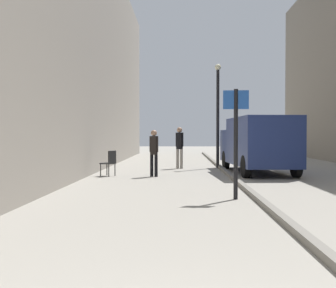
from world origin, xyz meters
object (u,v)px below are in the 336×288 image
pedestrian_main_foreground (154,150)px  pedestrian_mid_block (180,145)px  delivery_van (257,143)px  street_sign_post (236,134)px  lamp_post (218,109)px  cafe_chair_near_window (110,161)px

pedestrian_main_foreground → pedestrian_mid_block: bearing=93.9°
delivery_van → street_sign_post: street_sign_post is taller
street_sign_post → lamp_post: size_ratio=0.55×
pedestrian_mid_block → lamp_post: 2.45m
pedestrian_main_foreground → delivery_van: bearing=40.8°
lamp_post → street_sign_post: bearing=-92.5°
pedestrian_main_foreground → pedestrian_mid_block: pedestrian_mid_block is taller
delivery_van → street_sign_post: 7.12m
street_sign_post → delivery_van: bearing=-101.9°
pedestrian_main_foreground → street_sign_post: bearing=-48.3°
delivery_van → lamp_post: lamp_post is taller
cafe_chair_near_window → pedestrian_mid_block: bearing=-8.5°
pedestrian_main_foreground → lamp_post: lamp_post is taller
street_sign_post → cafe_chair_near_window: (-3.91, 5.31, -1.00)m
pedestrian_main_foreground → lamp_post: bearing=74.9°
delivery_van → pedestrian_main_foreground: bearing=-161.5°
pedestrian_main_foreground → cafe_chair_near_window: 1.70m
delivery_van → street_sign_post: (-1.77, -6.88, 0.35)m
pedestrian_main_foreground → pedestrian_mid_block: (0.92, 3.64, 0.10)m
pedestrian_main_foreground → street_sign_post: size_ratio=0.65×
pedestrian_mid_block → cafe_chair_near_window: bearing=75.3°
street_sign_post → lamp_post: bearing=-90.0°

